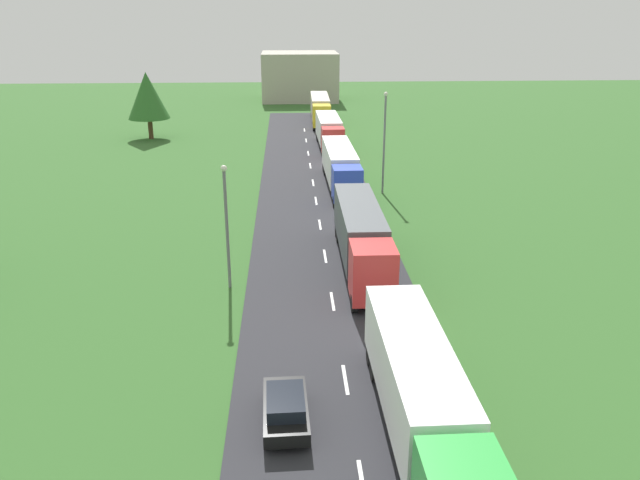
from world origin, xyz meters
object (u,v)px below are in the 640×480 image
(truck_third, at_px, (340,165))
(car_second, at_px, (286,408))
(lamppost_second, at_px, (227,221))
(lamppost_third, at_px, (384,139))
(tree_maple, at_px, (147,96))
(distant_building, at_px, (300,76))
(truck_fifth, at_px, (320,108))
(truck_second, at_px, (361,235))
(truck_lead, at_px, (421,395))
(truck_fourth, at_px, (329,131))

(truck_third, height_order, car_second, truck_third)
(lamppost_second, relative_size, lamppost_third, 0.83)
(truck_third, xyz_separation_m, car_second, (-5.12, -35.27, -1.30))
(car_second, xyz_separation_m, lamppost_second, (-3.31, 13.40, 3.40))
(lamppost_third, relative_size, tree_maple, 1.08)
(distant_building, bearing_deg, truck_fifth, -84.54)
(lamppost_third, bearing_deg, lamppost_second, -121.51)
(truck_second, height_order, truck_fifth, truck_second)
(truck_lead, distance_m, truck_third, 36.64)
(tree_maple, relative_size, distant_building, 0.62)
(tree_maple, bearing_deg, distant_building, 60.74)
(truck_fifth, bearing_deg, distant_building, 95.46)
(truck_second, distance_m, lamppost_second, 8.76)
(tree_maple, bearing_deg, truck_fifth, 25.83)
(truck_third, distance_m, lamppost_second, 23.54)
(truck_lead, xyz_separation_m, tree_maple, (-22.20, 61.34, 3.24))
(truck_fifth, relative_size, car_second, 3.68)
(truck_third, distance_m, distant_building, 60.33)
(truck_second, relative_size, truck_fifth, 0.92)
(lamppost_third, bearing_deg, tree_maple, 133.96)
(truck_fifth, bearing_deg, truck_second, -90.32)
(truck_lead, height_order, truck_second, truck_second)
(car_second, bearing_deg, truck_third, 81.74)
(car_second, height_order, distant_building, distant_building)
(truck_second, relative_size, distant_building, 1.01)
(distant_building, bearing_deg, truck_lead, -88.65)
(truck_second, xyz_separation_m, lamppost_third, (3.94, 17.14, 2.76))
(truck_third, bearing_deg, truck_lead, -90.11)
(tree_maple, distance_m, distant_building, 40.78)
(car_second, bearing_deg, distant_building, 88.34)
(truck_fourth, distance_m, truck_fifth, 18.16)
(truck_third, distance_m, truck_fourth, 17.33)
(truck_lead, relative_size, truck_fifth, 0.88)
(lamppost_second, relative_size, distant_building, 0.55)
(truck_lead, height_order, truck_third, truck_lead)
(lamppost_second, xyz_separation_m, distant_building, (6.08, 82.13, -0.02))
(truck_fifth, bearing_deg, tree_maple, -154.17)
(tree_maple, bearing_deg, truck_second, -63.46)
(truck_second, relative_size, lamppost_second, 1.83)
(truck_fourth, relative_size, lamppost_second, 1.66)
(truck_fifth, distance_m, distant_building, 24.96)
(truck_third, height_order, lamppost_third, lamppost_third)
(car_second, distance_m, tree_maple, 62.54)
(truck_second, distance_m, truck_fifth, 54.80)
(truck_third, bearing_deg, truck_fifth, 89.97)
(truck_fifth, height_order, distant_building, distant_building)
(truck_lead, height_order, truck_fifth, truck_lead)
(truck_fifth, bearing_deg, truck_fourth, -89.69)
(truck_fourth, height_order, lamppost_third, lamppost_third)
(car_second, bearing_deg, truck_lead, -15.16)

